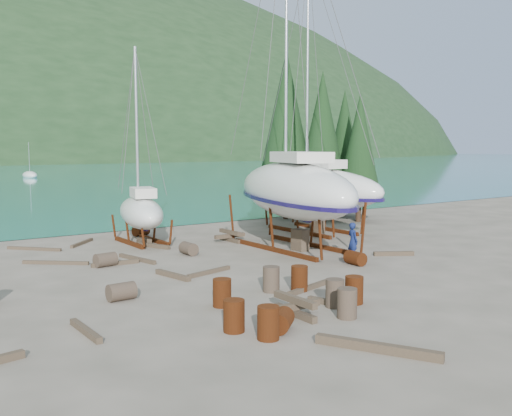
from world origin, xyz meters
TOP-DOWN VIEW (x-y plane):
  - ground at (0.00, 0.00)m, footprint 600.00×600.00m
  - far_house_right at (30.00, 190.00)m, footprint 6.60×5.60m
  - cypress_near_right at (12.50, 12.00)m, footprint 3.60×3.60m
  - cypress_mid_right at (14.00, 10.00)m, footprint 3.06×3.06m
  - cypress_back_left at (11.00, 14.00)m, footprint 4.14×4.14m
  - cypress_far_right at (15.50, 13.00)m, footprint 3.24×3.24m
  - moored_boat_mid at (10.00, 80.00)m, footprint 2.00×5.00m
  - large_sailboat_near at (4.01, 4.55)m, footprint 6.49×12.02m
  - large_sailboat_far at (8.49, 8.32)m, footprint 3.99×10.31m
  - small_sailboat_shore at (-1.35, 10.32)m, footprint 3.43×6.53m
  - worker at (4.57, 1.01)m, footprint 0.51×0.67m
  - drum_0 at (-5.16, -4.33)m, footprint 0.58×0.58m
  - drum_4 at (-0.33, 12.72)m, footprint 1.02×0.83m
  - drum_5 at (-1.79, -1.48)m, footprint 0.58×0.58m
  - drum_6 at (3.79, 0.07)m, footprint 0.64×0.92m
  - drum_7 at (-0.53, -4.19)m, footprint 0.58×0.58m
  - drum_9 at (-4.96, 5.81)m, footprint 0.96×0.70m
  - drum_10 at (-4.78, -5.36)m, footprint 0.58×0.58m
  - drum_11 at (-0.88, 6.13)m, footprint 0.60×0.89m
  - drum_12 at (-4.09, -5.02)m, footprint 1.04×1.01m
  - drum_13 at (-4.14, -2.06)m, footprint 0.58×0.58m
  - drum_14 at (-0.93, -1.95)m, footprint 0.58×0.58m
  - drum_15 at (-6.43, 0.43)m, footprint 0.90×0.61m
  - drum_16 at (-1.30, -4.13)m, footprint 0.58×0.58m
  - drum_17 at (-1.81, -5.19)m, footprint 0.58×0.58m
  - timber_0 at (-6.42, 11.47)m, footprint 2.04×2.22m
  - timber_1 at (6.72, 0.53)m, footprint 1.68×1.13m
  - timber_4 at (-4.53, 5.84)m, footprint 2.01×0.35m
  - timber_5 at (-0.59, -2.05)m, footprint 2.28×0.79m
  - timber_6 at (-1.39, 8.79)m, footprint 0.93×1.91m
  - timber_7 at (-1.32, -3.85)m, footprint 0.56×1.44m
  - timber_8 at (-3.59, 2.39)m, footprint 0.54×1.97m
  - timber_9 at (-3.99, 11.78)m, footprint 1.73×1.85m
  - timber_10 at (-3.38, 6.23)m, footprint 0.69×2.54m
  - timber_11 at (-2.12, 2.15)m, footprint 2.22×0.70m
  - timber_12 at (-8.49, -2.18)m, footprint 0.20×2.06m
  - timber_15 at (-6.53, 7.48)m, footprint 2.30×1.99m
  - timber_16 at (-3.16, -7.62)m, footprint 1.69×2.86m
  - timber_pile_fore at (-2.94, -4.19)m, footprint 1.80×1.80m
  - timber_pile_aft at (2.69, 8.18)m, footprint 1.80×1.80m

SIDE VIEW (x-z plane):
  - ground at x=0.00m, z-range 0.00..0.00m
  - timber_0 at x=-6.42m, z-range 0.00..0.14m
  - timber_15 at x=-6.53m, z-range 0.00..0.15m
  - timber_9 at x=-3.99m, z-range 0.00..0.15m
  - timber_11 at x=-2.12m, z-range 0.00..0.15m
  - timber_5 at x=-0.59m, z-range 0.00..0.16m
  - timber_10 at x=-3.38m, z-range 0.00..0.16m
  - timber_12 at x=-8.49m, z-range 0.00..0.17m
  - timber_4 at x=-4.53m, z-range 0.00..0.17m
  - timber_7 at x=-1.32m, z-range 0.00..0.17m
  - timber_8 at x=-3.59m, z-range 0.00..0.19m
  - timber_6 at x=-1.39m, z-range 0.00..0.19m
  - timber_1 at x=6.72m, z-range 0.00..0.19m
  - timber_16 at x=-3.16m, z-range 0.00..0.23m
  - drum_4 at x=-0.33m, z-range 0.00..0.58m
  - drum_6 at x=3.79m, z-range 0.00..0.58m
  - drum_9 at x=-4.96m, z-range 0.00..0.58m
  - drum_11 at x=-0.88m, z-range 0.00..0.58m
  - drum_12 at x=-4.09m, z-range 0.00..0.58m
  - drum_15 at x=-6.43m, z-range 0.00..0.58m
  - timber_pile_fore at x=-2.94m, z-range 0.00..0.60m
  - timber_pile_aft at x=2.69m, z-range 0.00..0.60m
  - moored_boat_mid at x=10.00m, z-range -2.64..3.41m
  - drum_0 at x=-5.16m, z-range 0.00..0.88m
  - drum_5 at x=-1.79m, z-range 0.00..0.88m
  - drum_7 at x=-0.53m, z-range 0.00..0.88m
  - drum_10 at x=-4.78m, z-range 0.00..0.88m
  - drum_13 at x=-4.14m, z-range 0.00..0.88m
  - drum_14 at x=-0.93m, z-range 0.00..0.88m
  - drum_16 at x=-1.30m, z-range 0.00..0.88m
  - drum_17 at x=-1.81m, z-range 0.00..0.88m
  - worker at x=4.57m, z-range 0.00..1.65m
  - small_sailboat_shore at x=-1.35m, z-range -3.34..6.65m
  - large_sailboat_far at x=8.49m, z-range -5.35..10.56m
  - far_house_right at x=30.00m, z-range 0.12..5.72m
  - large_sailboat_near at x=4.01m, z-range -6.16..12.02m
  - cypress_mid_right at x=14.00m, z-range 0.67..9.17m
  - cypress_far_right at x=15.50m, z-range 0.71..9.71m
  - cypress_near_right at x=12.50m, z-range 0.79..10.79m
  - cypress_back_left at x=11.00m, z-range 0.91..12.41m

